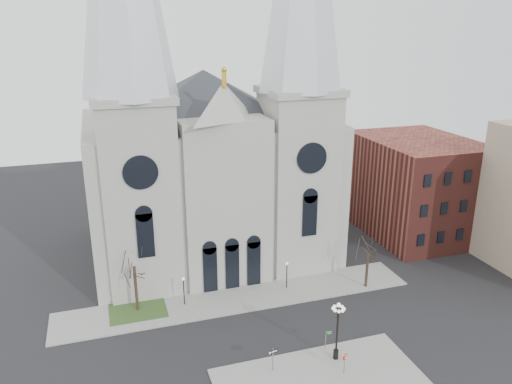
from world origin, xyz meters
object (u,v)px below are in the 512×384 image
object	(u,v)px
globe_lamp	(338,324)
stop_sign	(345,358)
one_way_sign	(273,356)
street_name_sign	(327,338)

from	to	relation	value
globe_lamp	stop_sign	bearing A→B (deg)	-96.49
stop_sign	one_way_sign	world-z (taller)	one_way_sign
stop_sign	street_name_sign	world-z (taller)	stop_sign
stop_sign	one_way_sign	bearing A→B (deg)	158.04
street_name_sign	globe_lamp	bearing A→B (deg)	-76.89
globe_lamp	street_name_sign	bearing A→B (deg)	98.05
globe_lamp	one_way_sign	bearing A→B (deg)	178.67
globe_lamp	street_name_sign	distance (m)	2.92
globe_lamp	one_way_sign	xyz separation A→B (m)	(-6.09, 0.14, -2.10)
one_way_sign	stop_sign	bearing A→B (deg)	-30.88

